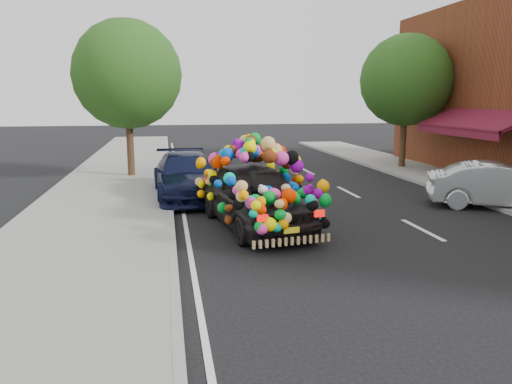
# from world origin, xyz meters

# --- Properties ---
(ground) EXTENTS (100.00, 100.00, 0.00)m
(ground) POSITION_xyz_m (0.00, 0.00, 0.00)
(ground) COLOR black
(ground) RESTS_ON ground
(sidewalk) EXTENTS (4.00, 60.00, 0.12)m
(sidewalk) POSITION_xyz_m (-4.30, 0.00, 0.06)
(sidewalk) COLOR gray
(sidewalk) RESTS_ON ground
(kerb) EXTENTS (0.15, 60.00, 0.13)m
(kerb) POSITION_xyz_m (-2.35, 0.00, 0.07)
(kerb) COLOR gray
(kerb) RESTS_ON ground
(footpath_far) EXTENTS (3.00, 40.00, 0.12)m
(footpath_far) POSITION_xyz_m (8.20, 3.00, 0.06)
(footpath_far) COLOR gray
(footpath_far) RESTS_ON ground
(lane_markings) EXTENTS (6.00, 50.00, 0.01)m
(lane_markings) POSITION_xyz_m (3.60, 0.00, 0.01)
(lane_markings) COLOR silver
(lane_markings) RESTS_ON ground
(tree_near_sidewalk) EXTENTS (4.20, 4.20, 6.13)m
(tree_near_sidewalk) POSITION_xyz_m (-3.80, 9.50, 4.02)
(tree_near_sidewalk) COLOR #332114
(tree_near_sidewalk) RESTS_ON ground
(tree_far_b) EXTENTS (4.00, 4.00, 5.90)m
(tree_far_b) POSITION_xyz_m (8.00, 10.00, 3.89)
(tree_far_b) COLOR #332114
(tree_far_b) RESTS_ON ground
(plush_art_car) EXTENTS (2.91, 5.05, 2.21)m
(plush_art_car) POSITION_xyz_m (-0.31, 1.09, 1.13)
(plush_art_car) COLOR black
(plush_art_car) RESTS_ON ground
(navy_sedan) EXTENTS (2.22, 4.95, 1.41)m
(navy_sedan) POSITION_xyz_m (-1.80, 5.02, 0.70)
(navy_sedan) COLOR black
(navy_sedan) RESTS_ON ground
(silver_hatchback) EXTENTS (4.19, 2.90, 1.31)m
(silver_hatchback) POSITION_xyz_m (7.00, 1.89, 0.65)
(silver_hatchback) COLOR #A5A9AD
(silver_hatchback) RESTS_ON ground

